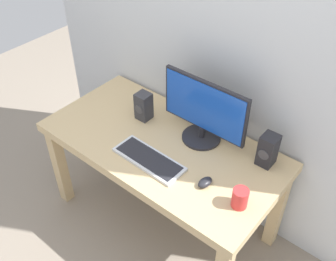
{
  "coord_description": "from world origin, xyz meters",
  "views": [
    {
      "loc": [
        1.14,
        -1.32,
        2.29
      ],
      "look_at": [
        0.05,
        0.0,
        0.84
      ],
      "focal_mm": 41.95,
      "sensor_mm": 36.0,
      "label": 1
    }
  ],
  "objects_px": {
    "desk": "(162,154)",
    "speaker_right": "(268,150)",
    "monitor": "(204,111)",
    "speaker_left": "(144,106)",
    "keyboard_primary": "(149,159)",
    "coffee_mug": "(240,198)",
    "mouse": "(205,182)"
  },
  "relations": [
    {
      "from": "desk",
      "to": "speaker_right",
      "type": "distance_m",
      "value": 0.64
    },
    {
      "from": "desk",
      "to": "speaker_right",
      "type": "relative_size",
      "value": 7.5
    },
    {
      "from": "desk",
      "to": "monitor",
      "type": "distance_m",
      "value": 0.39
    },
    {
      "from": "speaker_left",
      "to": "desk",
      "type": "bearing_deg",
      "value": -24.48
    },
    {
      "from": "speaker_left",
      "to": "speaker_right",
      "type": "bearing_deg",
      "value": 9.19
    },
    {
      "from": "desk",
      "to": "speaker_left",
      "type": "relative_size",
      "value": 8.0
    },
    {
      "from": "speaker_right",
      "to": "monitor",
      "type": "bearing_deg",
      "value": -172.91
    },
    {
      "from": "desk",
      "to": "keyboard_primary",
      "type": "relative_size",
      "value": 3.35
    },
    {
      "from": "speaker_right",
      "to": "coffee_mug",
      "type": "relative_size",
      "value": 1.79
    },
    {
      "from": "mouse",
      "to": "speaker_right",
      "type": "distance_m",
      "value": 0.4
    },
    {
      "from": "desk",
      "to": "keyboard_primary",
      "type": "xyz_separation_m",
      "value": [
        0.04,
        -0.16,
        0.1
      ]
    },
    {
      "from": "monitor",
      "to": "speaker_right",
      "type": "distance_m",
      "value": 0.42
    },
    {
      "from": "speaker_right",
      "to": "keyboard_primary",
      "type": "bearing_deg",
      "value": -142.01
    },
    {
      "from": "speaker_left",
      "to": "coffee_mug",
      "type": "xyz_separation_m",
      "value": [
        0.85,
        -0.23,
        -0.04
      ]
    },
    {
      "from": "desk",
      "to": "mouse",
      "type": "height_order",
      "value": "mouse"
    },
    {
      "from": "speaker_left",
      "to": "coffee_mug",
      "type": "height_order",
      "value": "speaker_left"
    },
    {
      "from": "mouse",
      "to": "coffee_mug",
      "type": "distance_m",
      "value": 0.22
    },
    {
      "from": "coffee_mug",
      "to": "mouse",
      "type": "bearing_deg",
      "value": 179.19
    },
    {
      "from": "coffee_mug",
      "to": "keyboard_primary",
      "type": "bearing_deg",
      "value": -175.05
    },
    {
      "from": "speaker_left",
      "to": "mouse",
      "type": "bearing_deg",
      "value": -19.23
    },
    {
      "from": "keyboard_primary",
      "to": "speaker_right",
      "type": "height_order",
      "value": "speaker_right"
    },
    {
      "from": "mouse",
      "to": "speaker_left",
      "type": "distance_m",
      "value": 0.68
    },
    {
      "from": "monitor",
      "to": "mouse",
      "type": "bearing_deg",
      "value": -51.95
    },
    {
      "from": "monitor",
      "to": "speaker_left",
      "type": "height_order",
      "value": "monitor"
    },
    {
      "from": "monitor",
      "to": "coffee_mug",
      "type": "height_order",
      "value": "monitor"
    },
    {
      "from": "monitor",
      "to": "speaker_right",
      "type": "relative_size",
      "value": 2.84
    },
    {
      "from": "keyboard_primary",
      "to": "mouse",
      "type": "distance_m",
      "value": 0.36
    },
    {
      "from": "keyboard_primary",
      "to": "mouse",
      "type": "bearing_deg",
      "value": 8.36
    },
    {
      "from": "desk",
      "to": "coffee_mug",
      "type": "relative_size",
      "value": 13.44
    },
    {
      "from": "monitor",
      "to": "mouse",
      "type": "xyz_separation_m",
      "value": [
        0.24,
        -0.3,
        -0.18
      ]
    },
    {
      "from": "mouse",
      "to": "coffee_mug",
      "type": "relative_size",
      "value": 0.86
    },
    {
      "from": "desk",
      "to": "mouse",
      "type": "distance_m",
      "value": 0.43
    }
  ]
}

